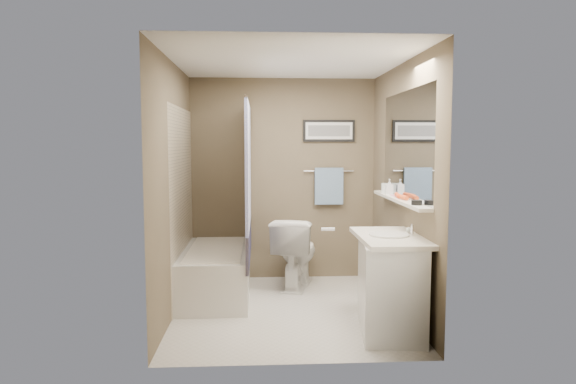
{
  "coord_description": "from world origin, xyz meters",
  "views": [
    {
      "loc": [
        -0.28,
        -4.9,
        1.63
      ],
      "look_at": [
        0.0,
        0.15,
        1.15
      ],
      "focal_mm": 32.0,
      "sensor_mm": 36.0,
      "label": 1
    }
  ],
  "objects": [
    {
      "name": "glass_jar",
      "position": [
        1.04,
        0.39,
        1.17
      ],
      "size": [
        0.08,
        0.08,
        0.1
      ],
      "primitive_type": "cylinder",
      "color": "silver",
      "rests_on": "shelf"
    },
    {
      "name": "faucet_spout",
      "position": [
        1.03,
        -0.6,
        0.89
      ],
      "size": [
        0.02,
        0.02,
        0.1
      ],
      "primitive_type": "cylinder",
      "color": "white",
      "rests_on": "countertop"
    },
    {
      "name": "ceiling",
      "position": [
        0.0,
        0.0,
        2.38
      ],
      "size": [
        2.2,
        2.5,
        0.04
      ],
      "primitive_type": "cube",
      "color": "white",
      "rests_on": "wall_back"
    },
    {
      "name": "towel_bar",
      "position": [
        0.55,
        1.22,
        1.3
      ],
      "size": [
        0.6,
        0.02,
        0.02
      ],
      "primitive_type": "cylinder",
      "rotation": [
        0.0,
        1.57,
        0.0
      ],
      "color": "silver",
      "rests_on": "wall_back"
    },
    {
      "name": "art_mat",
      "position": [
        0.55,
        1.22,
        1.78
      ],
      "size": [
        0.56,
        0.0,
        0.2
      ],
      "primitive_type": "cube",
      "color": "white",
      "rests_on": "art_frame"
    },
    {
      "name": "curtain_upper",
      "position": [
        -0.4,
        0.5,
        1.4
      ],
      "size": [
        0.03,
        1.45,
        1.28
      ],
      "primitive_type": "cube",
      "color": "white",
      "rests_on": "curtain_rod"
    },
    {
      "name": "pink_comb",
      "position": [
        1.04,
        0.04,
        1.12
      ],
      "size": [
        0.04,
        0.16,
        0.01
      ],
      "primitive_type": "cube",
      "rotation": [
        0.0,
        0.0,
        0.07
      ],
      "color": "pink",
      "rests_on": "shelf"
    },
    {
      "name": "vanity",
      "position": [
        0.85,
        -0.6,
        0.4
      ],
      "size": [
        0.61,
        0.96,
        0.8
      ],
      "primitive_type": "cube",
      "rotation": [
        0.0,
        0.0,
        -0.13
      ],
      "color": "silver",
      "rests_on": "ground"
    },
    {
      "name": "hair_brush_front",
      "position": [
        1.04,
        -0.26,
        1.14
      ],
      "size": [
        0.06,
        0.22,
        0.04
      ],
      "primitive_type": "cylinder",
      "rotation": [
        1.57,
        0.0,
        0.09
      ],
      "color": "#E75320",
      "rests_on": "shelf"
    },
    {
      "name": "door",
      "position": [
        0.55,
        -1.24,
        1.0
      ],
      "size": [
        0.8,
        0.02,
        2.0
      ],
      "primitive_type": "cube",
      "color": "silver",
      "rests_on": "wall_front"
    },
    {
      "name": "toilet",
      "position": [
        0.12,
        0.83,
        0.4
      ],
      "size": [
        0.63,
        0.87,
        0.8
      ],
      "primitive_type": "imported",
      "rotation": [
        0.0,
        0.0,
        2.88
      ],
      "color": "white",
      "rests_on": "ground"
    },
    {
      "name": "mirror",
      "position": [
        1.09,
        -0.15,
        1.62
      ],
      "size": [
        0.02,
        1.6,
        1.0
      ],
      "primitive_type": "cube",
      "color": "silver",
      "rests_on": "wall_right"
    },
    {
      "name": "wall_left",
      "position": [
        -1.08,
        0.0,
        1.2
      ],
      "size": [
        0.04,
        2.5,
        2.4
      ],
      "primitive_type": "cube",
      "color": "brown",
      "rests_on": "ground"
    },
    {
      "name": "ground",
      "position": [
        0.0,
        0.0,
        0.0
      ],
      "size": [
        2.5,
        2.5,
        0.0
      ],
      "primitive_type": "plane",
      "color": "beige",
      "rests_on": "ground"
    },
    {
      "name": "tub_rim",
      "position": [
        -0.75,
        0.54,
        0.5
      ],
      "size": [
        0.56,
        1.36,
        0.02
      ],
      "primitive_type": "cube",
      "color": "white",
      "rests_on": "bathtub"
    },
    {
      "name": "bathtub",
      "position": [
        -0.75,
        0.54,
        0.25
      ],
      "size": [
        0.71,
        1.5,
        0.5
      ],
      "primitive_type": "cube",
      "rotation": [
        0.0,
        0.0,
        0.01
      ],
      "color": "silver",
      "rests_on": "ground"
    },
    {
      "name": "art_image",
      "position": [
        0.55,
        1.22,
        1.78
      ],
      "size": [
        0.5,
        0.0,
        0.13
      ],
      "primitive_type": "cube",
      "color": "#595959",
      "rests_on": "art_mat"
    },
    {
      "name": "wall_front",
      "position": [
        0.0,
        -1.23,
        1.2
      ],
      "size": [
        2.2,
        0.04,
        2.4
      ],
      "primitive_type": "cube",
      "color": "brown",
      "rests_on": "ground"
    },
    {
      "name": "soap_bottle",
      "position": [
        1.04,
        0.22,
        1.19
      ],
      "size": [
        0.07,
        0.07,
        0.15
      ],
      "primitive_type": "imported",
      "rotation": [
        0.0,
        0.0,
        -0.02
      ],
      "color": "#999999",
      "rests_on": "shelf"
    },
    {
      "name": "countertop",
      "position": [
        0.84,
        -0.6,
        0.82
      ],
      "size": [
        0.54,
        0.96,
        0.04
      ],
      "primitive_type": "cube",
      "color": "silver",
      "rests_on": "vanity"
    },
    {
      "name": "faucet_knob",
      "position": [
        1.03,
        -0.5,
        0.87
      ],
      "size": [
        0.05,
        0.05,
        0.05
      ],
      "primitive_type": "sphere",
      "color": "silver",
      "rests_on": "countertop"
    },
    {
      "name": "candle_bowl_near",
      "position": [
        1.04,
        -0.69,
        1.14
      ],
      "size": [
        0.09,
        0.09,
        0.04
      ],
      "primitive_type": "cylinder",
      "color": "black",
      "rests_on": "shelf"
    },
    {
      "name": "wall_back",
      "position": [
        0.0,
        1.23,
        1.2
      ],
      "size": [
        2.2,
        0.04,
        2.4
      ],
      "primitive_type": "cube",
      "color": "brown",
      "rests_on": "ground"
    },
    {
      "name": "shelf",
      "position": [
        1.04,
        -0.15,
        1.1
      ],
      "size": [
        0.12,
        1.6,
        0.03
      ],
      "primitive_type": "cube",
      "color": "silver",
      "rests_on": "wall_right"
    },
    {
      "name": "tile_surround",
      "position": [
        -1.09,
        0.5,
        1.0
      ],
      "size": [
        0.02,
        1.55,
        2.0
      ],
      "primitive_type": "cube",
      "color": "#B9A98C",
      "rests_on": "wall_left"
    },
    {
      "name": "wall_right",
      "position": [
        1.08,
        0.0,
        1.2
      ],
      "size": [
        0.04,
        2.5,
        2.4
      ],
      "primitive_type": "cube",
      "color": "brown",
      "rests_on": "ground"
    },
    {
      "name": "curtain_rod",
      "position": [
        -0.4,
        0.5,
        2.05
      ],
      "size": [
        0.02,
        1.55,
        0.02
      ],
      "primitive_type": "cylinder",
      "rotation": [
        1.57,
        0.0,
        0.0
      ],
      "color": "silver",
      "rests_on": "wall_left"
    },
    {
      "name": "towel",
      "position": [
        0.55,
        1.2,
        1.12
      ],
      "size": [
        0.34,
        0.05,
        0.44
      ],
      "primitive_type": "cube",
      "color": "#9CC3E3",
      "rests_on": "towel_bar"
    },
    {
      "name": "sink_basin",
      "position": [
        0.83,
        -0.6,
        0.85
      ],
      "size": [
        0.34,
        0.34,
        0.01
      ],
      "primitive_type": "cylinder",
      "color": "silver",
      "rests_on": "countertop"
    },
    {
      "name": "art_frame",
      "position": [
        0.55,
        1.23,
        1.78
      ],
      "size": [
        0.62,
        0.02,
        0.26
      ],
      "primitive_type": "cube",
      "color": "black",
      "rests_on": "wall_back"
    },
    {
      "name": "hair_brush_back",
      "position": [
        1.04,
        -0.1,
        1.14
      ],
      "size": [
        0.07,
        0.22,
        0.04
      ],
      "primitive_type": "cylinder",
      "rotation": [
        1.57,
        0.0,
        -0.13
      ],
      "color": "#F14E22",
      "rests_on": "shelf"
    },
    {
      "name": "curtain_lower",
      "position": [
        -0.4,
        0.5,
        0.58
      ],
      "size": [
        0.03,
        1.45,
        0.36
      ],
      "primitive_type": "cube",
      "color": "#292749",
      "rests_on": "curtain_rod"
    },
    {
      "name": "door_handle",
      "position": [
        0.22,
        -1.19,
        1.0
      ],
      "size": [
        0.1,
        0.02,
        0.02
      ],
      "primitive_type": "cylinder",
      "rotation": [
        0.0,
        1.57,
        0.0
      ],
      "color": "silver",
      "rests_on": "door"
    }
  ]
}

